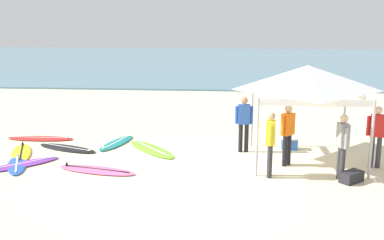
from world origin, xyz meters
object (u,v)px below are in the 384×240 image
(person_grey, at_px, (342,143))
(gear_bag_near_tent, at_px, (351,177))
(surfboard_pink, at_px, (96,170))
(person_blue, at_px, (244,120))
(canopy_tent, at_px, (308,78))
(cooler_box, at_px, (289,143))
(surfboard_blue, at_px, (17,165))
(person_orange, at_px, (288,131))
(surfboard_teal, at_px, (116,143))
(person_yellow, at_px, (271,140))
(surfboard_lime, at_px, (151,149))
(surfboard_black, at_px, (67,148))
(surfboard_yellow, at_px, (21,153))
(person_red, at_px, (377,133))
(surfboard_red, at_px, (41,138))
(surfboard_purple, at_px, (22,164))

(person_grey, xyz_separation_m, gear_bag_near_tent, (0.25, -0.12, -0.85))
(surfboard_pink, bearing_deg, person_blue, 28.51)
(canopy_tent, relative_size, cooler_box, 5.95)
(surfboard_blue, relative_size, person_orange, 1.10)
(surfboard_teal, bearing_deg, gear_bag_near_tent, -24.21)
(surfboard_blue, relative_size, person_yellow, 1.10)
(person_yellow, bearing_deg, surfboard_lime, 148.01)
(canopy_tent, distance_m, surfboard_black, 7.59)
(surfboard_teal, distance_m, person_blue, 4.25)
(person_yellow, relative_size, cooler_box, 3.42)
(surfboard_pink, height_order, surfboard_yellow, same)
(surfboard_blue, bearing_deg, surfboard_pink, -6.14)
(canopy_tent, xyz_separation_m, surfboard_lime, (-4.55, 0.71, -2.35))
(surfboard_lime, distance_m, person_blue, 3.01)
(surfboard_yellow, xyz_separation_m, gear_bag_near_tent, (9.33, -1.69, 0.10))
(surfboard_lime, relative_size, surfboard_yellow, 1.07)
(surfboard_pink, bearing_deg, person_yellow, -0.64)
(canopy_tent, xyz_separation_m, surfboard_pink, (-5.68, -1.40, -2.35))
(person_blue, bearing_deg, surfboard_lime, -179.01)
(surfboard_teal, relative_size, person_orange, 1.23)
(surfboard_black, distance_m, surfboard_yellow, 1.36)
(person_red, bearing_deg, surfboard_red, 168.32)
(canopy_tent, xyz_separation_m, surfboard_red, (-8.51, 1.69, -2.35))
(person_yellow, bearing_deg, surfboard_yellow, 168.87)
(surfboard_lime, distance_m, person_red, 6.57)
(surfboard_yellow, xyz_separation_m, cooler_box, (8.15, 1.18, 0.16))
(gear_bag_near_tent, bearing_deg, surfboard_purple, 176.11)
(surfboard_red, relative_size, gear_bag_near_tent, 3.79)
(surfboard_teal, distance_m, surfboard_purple, 3.20)
(surfboard_blue, bearing_deg, surfboard_yellow, 108.67)
(surfboard_black, bearing_deg, person_yellow, -18.60)
(person_orange, height_order, person_grey, same)
(surfboard_pink, distance_m, person_grey, 6.43)
(surfboard_pink, relative_size, surfboard_purple, 1.23)
(surfboard_blue, bearing_deg, person_red, 4.06)
(surfboard_teal, bearing_deg, surfboard_red, 172.29)
(surfboard_pink, xyz_separation_m, person_red, (7.53, 0.95, 0.95))
(surfboard_red, height_order, person_yellow, person_yellow)
(surfboard_yellow, xyz_separation_m, person_blue, (6.70, 0.77, 0.95))
(surfboard_pink, xyz_separation_m, person_blue, (3.98, 2.16, 0.95))
(surfboard_purple, bearing_deg, gear_bag_near_tent, -3.89)
(surfboard_black, bearing_deg, gear_bag_near_tent, -15.84)
(surfboard_pink, relative_size, person_orange, 1.37)
(surfboard_black, relative_size, surfboard_teal, 1.07)
(person_grey, height_order, person_red, same)
(gear_bag_near_tent, bearing_deg, cooler_box, 112.46)
(surfboard_black, height_order, cooler_box, cooler_box)
(surfboard_black, height_order, person_orange, person_orange)
(person_blue, bearing_deg, surfboard_teal, 172.15)
(canopy_tent, distance_m, surfboard_purple, 8.31)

